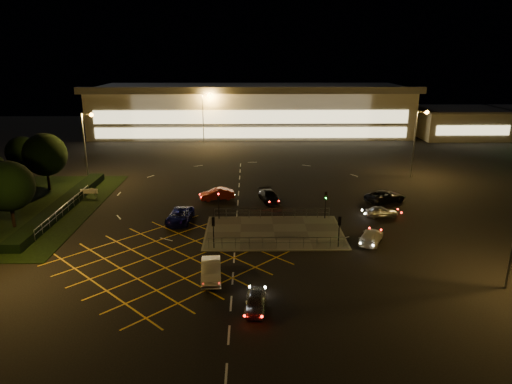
{
  "coord_description": "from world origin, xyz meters",
  "views": [
    {
      "loc": [
        -0.61,
        -46.42,
        18.16
      ],
      "look_at": [
        0.25,
        6.09,
        2.0
      ],
      "focal_mm": 32.0,
      "sensor_mm": 36.0,
      "label": 1
    }
  ],
  "objects_px": {
    "car_queue_white": "(211,270)",
    "car_east_grey": "(385,196)",
    "signal_ne": "(326,199)",
    "car_approach_white": "(371,236)",
    "signal_se": "(339,225)",
    "car_circ_red": "(217,194)",
    "signal_sw": "(213,226)",
    "car_near_silver": "(255,301)",
    "signal_nw": "(219,200)",
    "car_left_blue": "(180,216)",
    "car_far_dkgrey": "(269,196)",
    "car_right_silver": "(382,212)"
  },
  "relations": [
    {
      "from": "car_near_silver",
      "to": "car_circ_red",
      "type": "xyz_separation_m",
      "value": [
        -4.54,
        26.16,
        0.1
      ]
    },
    {
      "from": "signal_sw",
      "to": "car_approach_white",
      "type": "height_order",
      "value": "signal_sw"
    },
    {
      "from": "car_left_blue",
      "to": "car_circ_red",
      "type": "relative_size",
      "value": 1.2
    },
    {
      "from": "car_right_silver",
      "to": "car_circ_red",
      "type": "distance_m",
      "value": 20.46
    },
    {
      "from": "car_circ_red",
      "to": "car_east_grey",
      "type": "distance_m",
      "value": 21.32
    },
    {
      "from": "car_approach_white",
      "to": "car_near_silver",
      "type": "bearing_deg",
      "value": 71.89
    },
    {
      "from": "signal_sw",
      "to": "car_near_silver",
      "type": "height_order",
      "value": "signal_sw"
    },
    {
      "from": "signal_nw",
      "to": "car_left_blue",
      "type": "xyz_separation_m",
      "value": [
        -4.31,
        -0.69,
        -1.63
      ]
    },
    {
      "from": "signal_se",
      "to": "car_east_grey",
      "type": "distance_m",
      "value": 16.52
    },
    {
      "from": "car_east_grey",
      "to": "car_queue_white",
      "type": "bearing_deg",
      "value": 110.38
    },
    {
      "from": "signal_se",
      "to": "signal_sw",
      "type": "bearing_deg",
      "value": 0.0
    },
    {
      "from": "car_circ_red",
      "to": "car_approach_white",
      "type": "height_order",
      "value": "car_circ_red"
    },
    {
      "from": "signal_se",
      "to": "signal_ne",
      "type": "bearing_deg",
      "value": -90.0
    },
    {
      "from": "signal_ne",
      "to": "car_far_dkgrey",
      "type": "relative_size",
      "value": 0.66
    },
    {
      "from": "signal_sw",
      "to": "car_queue_white",
      "type": "height_order",
      "value": "signal_sw"
    },
    {
      "from": "signal_sw",
      "to": "car_approach_white",
      "type": "relative_size",
      "value": 0.7
    },
    {
      "from": "car_queue_white",
      "to": "signal_nw",
      "type": "bearing_deg",
      "value": 86.28
    },
    {
      "from": "car_right_silver",
      "to": "car_approach_white",
      "type": "distance_m",
      "value": 7.97
    },
    {
      "from": "car_circ_red",
      "to": "car_east_grey",
      "type": "xyz_separation_m",
      "value": [
        21.28,
        -1.33,
        0.01
      ]
    },
    {
      "from": "signal_se",
      "to": "car_approach_white",
      "type": "relative_size",
      "value": 0.7
    },
    {
      "from": "car_far_dkgrey",
      "to": "car_right_silver",
      "type": "height_order",
      "value": "car_far_dkgrey"
    },
    {
      "from": "car_queue_white",
      "to": "car_right_silver",
      "type": "bearing_deg",
      "value": 33.95
    },
    {
      "from": "car_queue_white",
      "to": "car_east_grey",
      "type": "height_order",
      "value": "car_queue_white"
    },
    {
      "from": "signal_se",
      "to": "car_near_silver",
      "type": "xyz_separation_m",
      "value": [
        -8.17,
        -10.8,
        -1.74
      ]
    },
    {
      "from": "car_east_grey",
      "to": "car_approach_white",
      "type": "xyz_separation_m",
      "value": [
        -5.08,
        -12.76,
        -0.08
      ]
    },
    {
      "from": "signal_ne",
      "to": "car_circ_red",
      "type": "xyz_separation_m",
      "value": [
        -12.71,
        7.37,
        -1.64
      ]
    },
    {
      "from": "signal_nw",
      "to": "car_left_blue",
      "type": "bearing_deg",
      "value": -170.85
    },
    {
      "from": "car_near_silver",
      "to": "car_east_grey",
      "type": "bearing_deg",
      "value": 61.16
    },
    {
      "from": "car_circ_red",
      "to": "car_near_silver",
      "type": "bearing_deg",
      "value": -4.39
    },
    {
      "from": "signal_ne",
      "to": "car_near_silver",
      "type": "xyz_separation_m",
      "value": [
        -8.17,
        -18.78,
        -1.74
      ]
    },
    {
      "from": "signal_se",
      "to": "car_circ_red",
      "type": "relative_size",
      "value": 0.71
    },
    {
      "from": "car_near_silver",
      "to": "car_approach_white",
      "type": "distance_m",
      "value": 16.79
    },
    {
      "from": "car_east_grey",
      "to": "car_circ_red",
      "type": "bearing_deg",
      "value": 62.24
    },
    {
      "from": "signal_sw",
      "to": "signal_nw",
      "type": "distance_m",
      "value": 7.99
    },
    {
      "from": "car_far_dkgrey",
      "to": "car_approach_white",
      "type": "xyz_separation_m",
      "value": [
        9.55,
        -13.15,
        -0.04
      ]
    },
    {
      "from": "signal_ne",
      "to": "signal_se",
      "type": "bearing_deg",
      "value": -90.0
    },
    {
      "from": "signal_ne",
      "to": "car_near_silver",
      "type": "distance_m",
      "value": 20.56
    },
    {
      "from": "signal_sw",
      "to": "signal_se",
      "type": "height_order",
      "value": "same"
    },
    {
      "from": "signal_sw",
      "to": "signal_nw",
      "type": "relative_size",
      "value": 1.0
    },
    {
      "from": "signal_se",
      "to": "car_queue_white",
      "type": "relative_size",
      "value": 0.69
    },
    {
      "from": "signal_sw",
      "to": "car_left_blue",
      "type": "distance_m",
      "value": 8.63
    },
    {
      "from": "signal_ne",
      "to": "car_approach_white",
      "type": "relative_size",
      "value": 0.7
    },
    {
      "from": "signal_sw",
      "to": "car_right_silver",
      "type": "height_order",
      "value": "signal_sw"
    },
    {
      "from": "signal_sw",
      "to": "car_far_dkgrey",
      "type": "distance_m",
      "value": 15.7
    },
    {
      "from": "signal_se",
      "to": "signal_ne",
      "type": "distance_m",
      "value": 7.99
    },
    {
      "from": "car_left_blue",
      "to": "signal_se",
      "type": "bearing_deg",
      "value": -18.94
    },
    {
      "from": "car_queue_white",
      "to": "car_approach_white",
      "type": "distance_m",
      "value": 16.95
    },
    {
      "from": "car_approach_white",
      "to": "car_right_silver",
      "type": "bearing_deg",
      "value": -87.01
    },
    {
      "from": "signal_se",
      "to": "car_left_blue",
      "type": "relative_size",
      "value": 0.6
    },
    {
      "from": "car_left_blue",
      "to": "car_right_silver",
      "type": "xyz_separation_m",
      "value": [
        22.91,
        1.32,
        -0.11
      ]
    }
  ]
}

